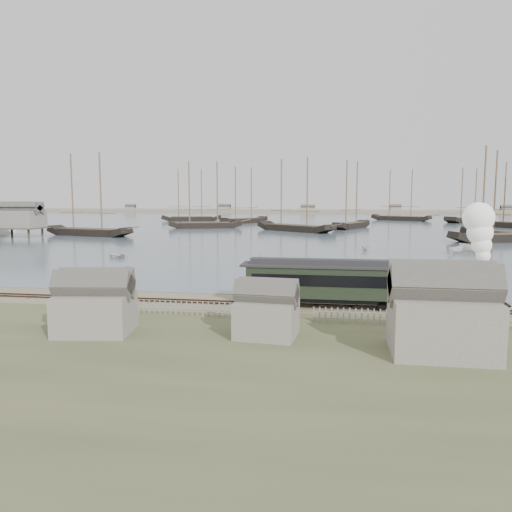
# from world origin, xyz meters

# --- Properties ---
(ground) EXTENTS (600.00, 600.00, 0.00)m
(ground) POSITION_xyz_m (0.00, 0.00, 0.00)
(ground) COLOR gray
(ground) RESTS_ON ground
(harbor_water) EXTENTS (600.00, 336.00, 0.06)m
(harbor_water) POSITION_xyz_m (0.00, 170.00, 0.03)
(harbor_water) COLOR #465964
(harbor_water) RESTS_ON ground
(rail_track) EXTENTS (120.00, 1.80, 0.16)m
(rail_track) POSITION_xyz_m (0.00, -2.00, 0.04)
(rail_track) COLOR #33211B
(rail_track) RESTS_ON ground
(picket_fence_west) EXTENTS (19.00, 0.10, 1.20)m
(picket_fence_west) POSITION_xyz_m (-6.50, -7.00, 0.00)
(picket_fence_west) COLOR gray
(picket_fence_west) RESTS_ON ground
(picket_fence_east) EXTENTS (15.00, 0.10, 1.20)m
(picket_fence_east) POSITION_xyz_m (12.50, -7.50, 0.00)
(picket_fence_east) COLOR gray
(picket_fence_east) RESTS_ON ground
(shed_left) EXTENTS (5.00, 4.00, 4.10)m
(shed_left) POSITION_xyz_m (-10.00, -13.00, 0.00)
(shed_left) COLOR gray
(shed_left) RESTS_ON ground
(shed_mid) EXTENTS (4.00, 3.50, 3.60)m
(shed_mid) POSITION_xyz_m (2.00, -12.00, 0.00)
(shed_mid) COLOR gray
(shed_mid) RESTS_ON ground
(shed_right) EXTENTS (6.00, 5.00, 5.10)m
(shed_right) POSITION_xyz_m (13.00, -14.00, 0.00)
(shed_right) COLOR gray
(shed_right) RESTS_ON ground
(far_spit) EXTENTS (500.00, 20.00, 1.80)m
(far_spit) POSITION_xyz_m (0.00, 250.00, 0.00)
(far_spit) COLOR gray
(far_spit) RESTS_ON ground
(locomotive) EXTENTS (7.00, 2.61, 8.73)m
(locomotive) POSITION_xyz_m (18.00, -2.00, 4.04)
(locomotive) COLOR black
(locomotive) RESTS_ON ground
(passenger_coach) EXTENTS (14.89, 2.87, 3.62)m
(passenger_coach) POSITION_xyz_m (5.89, -2.00, 2.28)
(passenger_coach) COLOR black
(passenger_coach) RESTS_ON ground
(beached_dinghy) EXTENTS (3.47, 4.42, 0.83)m
(beached_dinghy) POSITION_xyz_m (-16.36, 1.23, 0.41)
(beached_dinghy) COLOR white
(beached_dinghy) RESTS_ON ground
(rowboat_0) EXTENTS (4.99, 4.86, 0.84)m
(rowboat_0) POSITION_xyz_m (-19.31, 13.53, 0.48)
(rowboat_0) COLOR white
(rowboat_0) RESTS_ON harbor_water
(rowboat_1) EXTENTS (3.00, 3.44, 1.74)m
(rowboat_1) POSITION_xyz_m (-3.73, 23.34, 0.93)
(rowboat_1) COLOR white
(rowboat_1) RESTS_ON harbor_water
(rowboat_2) EXTENTS (3.84, 2.04, 1.41)m
(rowboat_2) POSITION_xyz_m (9.02, 12.17, 0.76)
(rowboat_2) COLOR white
(rowboat_2) RESTS_ON harbor_water
(rowboat_3) EXTENTS (3.17, 4.19, 0.82)m
(rowboat_3) POSITION_xyz_m (5.06, 24.67, 0.47)
(rowboat_3) COLOR white
(rowboat_3) RESTS_ON harbor_water
(rowboat_4) EXTENTS (3.90, 3.85, 1.56)m
(rowboat_4) POSITION_xyz_m (17.36, 15.85, 0.84)
(rowboat_4) COLOR white
(rowboat_4) RESTS_ON harbor_water
(rowboat_5) EXTENTS (2.97, 3.46, 1.29)m
(rowboat_5) POSITION_xyz_m (26.46, 42.21, 0.71)
(rowboat_5) COLOR white
(rowboat_5) RESTS_ON harbor_water
(rowboat_6) EXTENTS (4.30, 4.59, 0.77)m
(rowboat_6) POSITION_xyz_m (-27.35, 28.02, 0.45)
(rowboat_6) COLOR white
(rowboat_6) RESTS_ON harbor_water
(rowboat_7) EXTENTS (2.91, 2.60, 1.38)m
(rowboat_7) POSITION_xyz_m (11.71, 44.56, 0.75)
(rowboat_7) COLOR white
(rowboat_7) RESTS_ON harbor_water
(rowboat_8) EXTENTS (3.16, 4.43, 1.61)m
(rowboat_8) POSITION_xyz_m (29.27, 43.48, 0.86)
(rowboat_8) COLOR white
(rowboat_8) RESTS_ON harbor_water
(schooner_0) EXTENTS (23.64, 11.06, 20.00)m
(schooner_0) POSITION_xyz_m (-52.60, 67.85, 10.06)
(schooner_0) COLOR black
(schooner_0) RESTS_ON harbor_water
(schooner_1) EXTENTS (22.03, 11.91, 20.00)m
(schooner_1) POSITION_xyz_m (-32.21, 100.13, 10.06)
(schooner_1) COLOR black
(schooner_1) RESTS_ON harbor_water
(schooner_2) EXTENTS (23.18, 19.89, 20.00)m
(schooner_2) POSITION_xyz_m (-4.55, 91.39, 10.06)
(schooner_2) COLOR black
(schooner_2) RESTS_ON harbor_water
(schooner_3) EXTENTS (12.26, 19.01, 20.00)m
(schooner_3) POSITION_xyz_m (11.12, 105.99, 10.06)
(schooner_3) COLOR black
(schooner_3) RESTS_ON harbor_water
(schooner_4) EXTENTS (23.41, 12.28, 20.00)m
(schooner_4) POSITION_xyz_m (41.13, 66.19, 10.06)
(schooner_4) COLOR black
(schooner_4) RESTS_ON harbor_water
(schooner_6) EXTENTS (23.48, 11.15, 20.00)m
(schooner_6) POSITION_xyz_m (-48.64, 141.52, 10.06)
(schooner_6) COLOR black
(schooner_6) RESTS_ON harbor_water
(schooner_7) EXTENTS (15.50, 19.58, 20.00)m
(schooner_7) POSITION_xyz_m (-25.71, 129.80, 10.06)
(schooner_7) COLOR black
(schooner_7) RESTS_ON harbor_water
(schooner_8) EXTENTS (22.90, 15.91, 20.00)m
(schooner_8) POSITION_xyz_m (31.68, 158.18, 10.06)
(schooner_8) COLOR black
(schooner_8) RESTS_ON harbor_water
(schooner_9) EXTENTS (21.31, 22.25, 20.00)m
(schooner_9) POSITION_xyz_m (54.78, 149.46, 10.06)
(schooner_9) COLOR black
(schooner_9) RESTS_ON harbor_water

